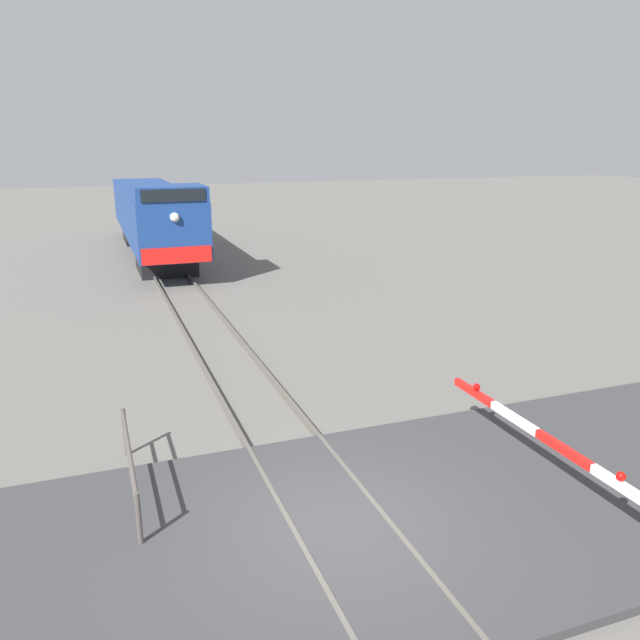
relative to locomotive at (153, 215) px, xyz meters
The scene contains 6 objects.
ground_plane 25.62m from the locomotive, 90.00° to the right, with size 160.00×160.00×0.00m, color #605E59.
rail_track_left 25.62m from the locomotive, 91.61° to the right, with size 0.08×80.00×0.15m, color #59544C.
rail_track_right 25.62m from the locomotive, 88.39° to the right, with size 0.08×80.00×0.15m, color #59544C.
road_surface 25.61m from the locomotive, 90.00° to the right, with size 36.00×5.83×0.14m, color #38383A.
locomotive is the anchor object (origin of this frame).
guard_railing 23.64m from the locomotive, 97.03° to the right, with size 0.08×3.18×0.95m.
Camera 1 is at (-3.18, -7.70, 5.74)m, focal length 35.38 mm.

